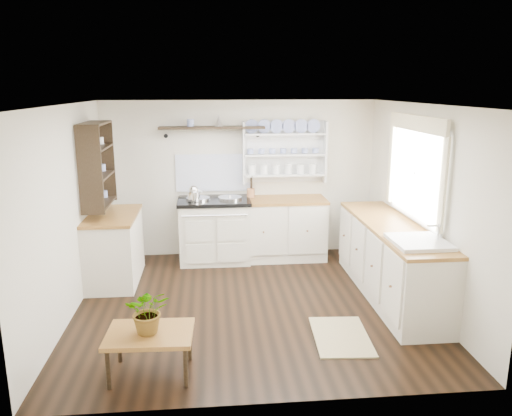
# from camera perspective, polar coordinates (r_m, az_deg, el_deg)

# --- Properties ---
(floor) EXTENTS (4.00, 3.80, 0.01)m
(floor) POSITION_cam_1_polar(r_m,az_deg,el_deg) (5.97, -0.61, -10.91)
(floor) COLOR black
(floor) RESTS_ON ground
(wall_back) EXTENTS (4.00, 0.02, 2.30)m
(wall_back) POSITION_cam_1_polar(r_m,az_deg,el_deg) (7.44, -1.86, 3.35)
(wall_back) COLOR beige
(wall_back) RESTS_ON ground
(wall_right) EXTENTS (0.02, 3.80, 2.30)m
(wall_right) POSITION_cam_1_polar(r_m,az_deg,el_deg) (6.08, 18.49, 0.30)
(wall_right) COLOR beige
(wall_right) RESTS_ON ground
(wall_left) EXTENTS (0.02, 3.80, 2.30)m
(wall_left) POSITION_cam_1_polar(r_m,az_deg,el_deg) (5.78, -20.81, -0.56)
(wall_left) COLOR beige
(wall_left) RESTS_ON ground
(ceiling) EXTENTS (4.00, 3.80, 0.01)m
(ceiling) POSITION_cam_1_polar(r_m,az_deg,el_deg) (5.43, -0.67, 11.75)
(ceiling) COLOR white
(ceiling) RESTS_ON wall_back
(window) EXTENTS (0.08, 1.55, 1.22)m
(window) POSITION_cam_1_polar(r_m,az_deg,el_deg) (6.12, 17.78, 4.40)
(window) COLOR white
(window) RESTS_ON wall_right
(aga_cooker) EXTENTS (1.03, 0.72, 0.95)m
(aga_cooker) POSITION_cam_1_polar(r_m,az_deg,el_deg) (7.26, -4.75, -2.47)
(aga_cooker) COLOR silver
(aga_cooker) RESTS_ON floor
(back_cabinets) EXTENTS (1.27, 0.63, 0.90)m
(back_cabinets) POSITION_cam_1_polar(r_m,az_deg,el_deg) (7.37, 3.00, -2.27)
(back_cabinets) COLOR beige
(back_cabinets) RESTS_ON floor
(right_cabinets) EXTENTS (0.62, 2.43, 0.90)m
(right_cabinets) POSITION_cam_1_polar(r_m,az_deg,el_deg) (6.25, 15.11, -5.71)
(right_cabinets) COLOR beige
(right_cabinets) RESTS_ON floor
(belfast_sink) EXTENTS (0.55, 0.60, 0.45)m
(belfast_sink) POSITION_cam_1_polar(r_m,az_deg,el_deg) (5.48, 18.04, -4.89)
(belfast_sink) COLOR white
(belfast_sink) RESTS_ON right_cabinets
(left_cabinets) EXTENTS (0.62, 1.13, 0.90)m
(left_cabinets) POSITION_cam_1_polar(r_m,az_deg,el_deg) (6.74, -15.88, -4.32)
(left_cabinets) COLOR beige
(left_cabinets) RESTS_ON floor
(plate_rack) EXTENTS (1.20, 0.22, 0.90)m
(plate_rack) POSITION_cam_1_polar(r_m,az_deg,el_deg) (7.41, 3.19, 6.47)
(plate_rack) COLOR white
(plate_rack) RESTS_ON wall_back
(high_shelf) EXTENTS (1.50, 0.29, 0.16)m
(high_shelf) POSITION_cam_1_polar(r_m,az_deg,el_deg) (7.21, -5.06, 9.06)
(high_shelf) COLOR black
(high_shelf) RESTS_ON wall_back
(left_shelving) EXTENTS (0.28, 0.80, 1.05)m
(left_shelving) POSITION_cam_1_polar(r_m,az_deg,el_deg) (6.53, -17.71, 4.81)
(left_shelving) COLOR black
(left_shelving) RESTS_ON wall_left
(kettle) EXTENTS (0.17, 0.17, 0.21)m
(kettle) POSITION_cam_1_polar(r_m,az_deg,el_deg) (7.01, -7.12, 1.67)
(kettle) COLOR silver
(kettle) RESTS_ON aga_cooker
(utensil_crock) EXTENTS (0.11, 0.11, 0.13)m
(utensil_crock) POSITION_cam_1_polar(r_m,az_deg,el_deg) (7.27, -0.61, 1.71)
(utensil_crock) COLOR #A7683D
(utensil_crock) RESTS_ON back_cabinets
(center_table) EXTENTS (0.77, 0.56, 0.41)m
(center_table) POSITION_cam_1_polar(r_m,az_deg,el_deg) (4.59, -12.03, -14.21)
(center_table) COLOR brown
(center_table) RESTS_ON floor
(potted_plant) EXTENTS (0.39, 0.34, 0.41)m
(potted_plant) POSITION_cam_1_polar(r_m,az_deg,el_deg) (4.48, -12.19, -11.37)
(potted_plant) COLOR #3F7233
(potted_plant) RESTS_ON center_table
(floor_rug) EXTENTS (0.61, 0.88, 0.02)m
(floor_rug) POSITION_cam_1_polar(r_m,az_deg,el_deg) (5.32, 9.69, -14.25)
(floor_rug) COLOR #968857
(floor_rug) RESTS_ON floor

